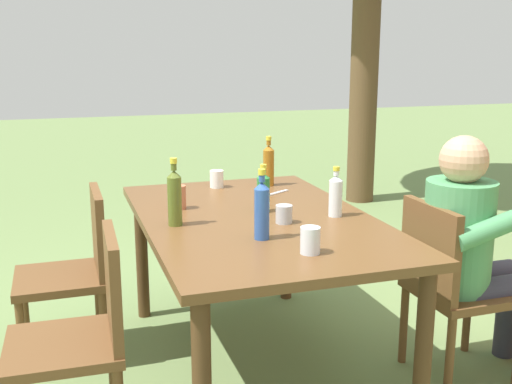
# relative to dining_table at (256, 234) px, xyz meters

# --- Properties ---
(ground_plane) EXTENTS (24.00, 24.00, 0.00)m
(ground_plane) POSITION_rel_dining_table_xyz_m (0.00, 0.00, -0.69)
(ground_plane) COLOR #6B844C
(dining_table) EXTENTS (1.70, 1.06, 0.78)m
(dining_table) POSITION_rel_dining_table_xyz_m (0.00, 0.00, 0.00)
(dining_table) COLOR brown
(dining_table) RESTS_ON ground_plane
(chair_far_right) EXTENTS (0.45, 0.45, 0.87)m
(chair_far_right) POSITION_rel_dining_table_xyz_m (0.38, 0.83, -0.20)
(chair_far_right) COLOR brown
(chair_far_right) RESTS_ON ground_plane
(chair_near_right) EXTENTS (0.45, 0.45, 0.87)m
(chair_near_right) POSITION_rel_dining_table_xyz_m (0.38, -0.83, -0.20)
(chair_near_right) COLOR brown
(chair_near_right) RESTS_ON ground_plane
(chair_near_left) EXTENTS (0.44, 0.44, 0.87)m
(chair_near_left) POSITION_rel_dining_table_xyz_m (-0.38, -0.83, -0.20)
(chair_near_left) COLOR brown
(chair_near_left) RESTS_ON ground_plane
(person_in_white_shirt) EXTENTS (0.47, 0.61, 1.18)m
(person_in_white_shirt) POSITION_rel_dining_table_xyz_m (0.38, 0.94, -0.04)
(person_in_white_shirt) COLOR #4C935B
(person_in_white_shirt) RESTS_ON ground_plane
(bottle_green) EXTENTS (0.06, 0.06, 0.24)m
(bottle_green) POSITION_rel_dining_table_xyz_m (-0.07, 0.06, 0.19)
(bottle_green) COLOR #287A38
(bottle_green) RESTS_ON dining_table
(bottle_amber) EXTENTS (0.06, 0.06, 0.29)m
(bottle_amber) POSITION_rel_dining_table_xyz_m (-0.63, 0.28, 0.21)
(bottle_amber) COLOR #996019
(bottle_amber) RESTS_ON dining_table
(bottle_blue) EXTENTS (0.06, 0.06, 0.30)m
(bottle_blue) POSITION_rel_dining_table_xyz_m (0.34, -0.09, 0.21)
(bottle_blue) COLOR #2D56A3
(bottle_blue) RESTS_ON dining_table
(bottle_clear) EXTENTS (0.06, 0.06, 0.24)m
(bottle_clear) POSITION_rel_dining_table_xyz_m (0.11, 0.36, 0.19)
(bottle_clear) COLOR white
(bottle_clear) RESTS_ON dining_table
(bottle_olive) EXTENTS (0.06, 0.06, 0.31)m
(bottle_olive) POSITION_rel_dining_table_xyz_m (0.03, -0.39, 0.22)
(bottle_olive) COLOR #566623
(bottle_olive) RESTS_ON dining_table
(cup_steel) EXTENTS (0.08, 0.08, 0.08)m
(cup_steel) POSITION_rel_dining_table_xyz_m (0.15, 0.09, 0.13)
(cup_steel) COLOR #B2B7BC
(cup_steel) RESTS_ON dining_table
(cup_glass) EXTENTS (0.08, 0.08, 0.11)m
(cup_glass) POSITION_rel_dining_table_xyz_m (0.58, 0.03, 0.14)
(cup_glass) COLOR silver
(cup_glass) RESTS_ON dining_table
(cup_terracotta) EXTENTS (0.07, 0.07, 0.12)m
(cup_terracotta) POSITION_rel_dining_table_xyz_m (-0.26, -0.32, 0.14)
(cup_terracotta) COLOR #BC6B47
(cup_terracotta) RESTS_ON dining_table
(cup_white) EXTENTS (0.08, 0.08, 0.10)m
(cup_white) POSITION_rel_dining_table_xyz_m (-0.67, -0.02, 0.13)
(cup_white) COLOR white
(cup_white) RESTS_ON dining_table
(table_knife) EXTENTS (0.14, 0.22, 0.01)m
(table_knife) POSITION_rel_dining_table_xyz_m (-0.40, 0.22, 0.09)
(table_knife) COLOR silver
(table_knife) RESTS_ON dining_table
(backpack_by_far_side) EXTENTS (0.32, 0.21, 0.46)m
(backpack_by_far_side) POSITION_rel_dining_table_xyz_m (-1.29, 0.32, -0.47)
(backpack_by_far_side) COLOR #2D4784
(backpack_by_far_side) RESTS_ON ground_plane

